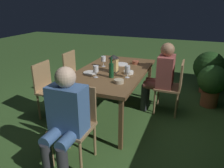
{
  "coord_description": "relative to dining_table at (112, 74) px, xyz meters",
  "views": [
    {
      "loc": [
        2.96,
        1.14,
        1.73
      ],
      "look_at": [
        0.0,
        0.0,
        0.52
      ],
      "focal_mm": 34.65,
      "sensor_mm": 36.0,
      "label": 1
    }
  ],
  "objects": [
    {
      "name": "potted_plant_by_hedge",
      "position": [
        -1.51,
        1.45,
        -0.18
      ],
      "size": [
        0.6,
        0.6,
        0.84
      ],
      "color": "#9E5133",
      "rests_on": "ground"
    },
    {
      "name": "lantern_centerpiece",
      "position": [
        0.07,
        0.05,
        0.2
      ],
      "size": [
        0.15,
        0.15,
        0.27
      ],
      "color": "black",
      "rests_on": "dining_table"
    },
    {
      "name": "person_in_blue",
      "position": [
        1.33,
        0.0,
        -0.05
      ],
      "size": [
        0.48,
        0.38,
        1.15
      ],
      "color": "#426699",
      "rests_on": "ground"
    },
    {
      "name": "wine_glass_a",
      "position": [
        0.38,
        -0.09,
        0.17
      ],
      "size": [
        0.08,
        0.08,
        0.17
      ],
      "color": "silver",
      "rests_on": "dining_table"
    },
    {
      "name": "chair_side_right_a",
      "position": [
        -0.4,
        0.89,
        -0.21
      ],
      "size": [
        0.42,
        0.4,
        0.87
      ],
      "color": "#9E7A51",
      "rests_on": "ground"
    },
    {
      "name": "potted_plant_corner",
      "position": [
        -0.9,
        1.5,
        -0.26
      ],
      "size": [
        0.49,
        0.49,
        0.73
      ],
      "color": "#9E5133",
      "rests_on": "ground"
    },
    {
      "name": "ground_plane",
      "position": [
        0.0,
        0.0,
        -0.69
      ],
      "size": [
        16.0,
        16.0,
        0.0
      ],
      "primitive_type": "plane",
      "color": "#385B28"
    },
    {
      "name": "chair_side_left_b",
      "position": [
        0.4,
        -0.89,
        -0.21
      ],
      "size": [
        0.42,
        0.4,
        0.87
      ],
      "color": "#9E7A51",
      "rests_on": "ground"
    },
    {
      "name": "green_bottle_on_table",
      "position": [
        0.31,
        0.11,
        0.16
      ],
      "size": [
        0.07,
        0.07,
        0.29
      ],
      "color": "#144723",
      "rests_on": "dining_table"
    },
    {
      "name": "bowl_bread",
      "position": [
        0.48,
        0.28,
        0.08
      ],
      "size": [
        0.13,
        0.13,
        0.05
      ],
      "color": "#BCAD8E",
      "rests_on": "dining_table"
    },
    {
      "name": "bowl_salad",
      "position": [
        0.07,
        0.29,
        0.08
      ],
      "size": [
        0.14,
        0.14,
        0.04
      ],
      "color": "silver",
      "rests_on": "dining_table"
    },
    {
      "name": "chair_head_far",
      "position": [
        1.13,
        0.0,
        -0.21
      ],
      "size": [
        0.4,
        0.42,
        0.87
      ],
      "color": "#9E7A51",
      "rests_on": "ground"
    },
    {
      "name": "bowl_olives",
      "position": [
        -0.48,
        0.24,
        0.08
      ],
      "size": [
        0.11,
        0.11,
        0.06
      ],
      "color": "#9E5138",
      "rests_on": "dining_table"
    },
    {
      "name": "chair_side_left_a",
      "position": [
        -0.4,
        -0.89,
        -0.21
      ],
      "size": [
        0.42,
        0.4,
        0.87
      ],
      "color": "#9E7A51",
      "rests_on": "ground"
    },
    {
      "name": "wine_glass_c",
      "position": [
        -0.16,
        -0.21,
        0.17
      ],
      "size": [
        0.08,
        0.08,
        0.17
      ],
      "color": "silver",
      "rests_on": "dining_table"
    },
    {
      "name": "person_in_rust",
      "position": [
        -0.4,
        0.69,
        -0.05
      ],
      "size": [
        0.38,
        0.47,
        1.15
      ],
      "color": "#9E4C47",
      "rests_on": "ground"
    },
    {
      "name": "wine_glass_b",
      "position": [
        0.23,
        0.32,
        0.17
      ],
      "size": [
        0.08,
        0.08,
        0.17
      ],
      "color": "silver",
      "rests_on": "dining_table"
    },
    {
      "name": "dining_table",
      "position": [
        0.0,
        0.0,
        0.0
      ],
      "size": [
        1.77,
        1.0,
        0.74
      ],
      "color": "brown",
      "rests_on": "ground"
    },
    {
      "name": "plate_b",
      "position": [
        0.24,
        -0.25,
        0.06
      ],
      "size": [
        0.21,
        0.21,
        0.01
      ],
      "primitive_type": "cylinder",
      "color": "silver",
      "rests_on": "dining_table"
    },
    {
      "name": "plate_a",
      "position": [
        -0.36,
        0.02,
        0.06
      ],
      "size": [
        0.23,
        0.23,
        0.01
      ],
      "primitive_type": "cylinder",
      "color": "white",
      "rests_on": "dining_table"
    }
  ]
}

